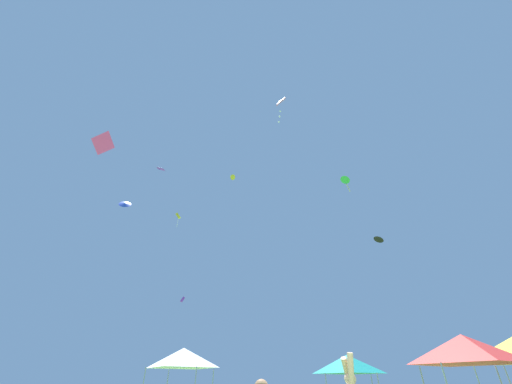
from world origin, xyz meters
TOP-DOWN VIEW (x-y plane):
  - canopy_tent_white at (-8.74, 12.64)m, footprint 3.24×3.24m
  - canopy_tent_teal at (0.64, 13.47)m, footprint 2.83×2.83m
  - canopy_tent_red at (4.35, 6.95)m, footprint 2.97×2.97m
  - kite_purple_diamond at (-16.70, 18.92)m, footprint 1.38×1.32m
  - kite_green_delta at (2.44, 13.91)m, footprint 0.97×0.98m
  - kite_blue_delta at (-17.06, 14.90)m, footprint 1.28×1.10m
  - kite_yellow_box at (-16.75, 24.85)m, footprint 0.72×0.50m
  - kite_magenta_diamond at (-12.43, 5.52)m, footprint 1.65×1.62m
  - kite_pink_diamond at (-2.28, 14.57)m, footprint 1.50×1.50m
  - kite_black_delta at (4.02, 14.68)m, footprint 0.86×0.88m
  - kite_yellow_delta at (-10.57, 27.15)m, footprint 0.84×0.90m
  - kite_purple_box at (-14.74, 24.86)m, footprint 0.51×0.37m

SIDE VIEW (x-z plane):
  - canopy_tent_teal at x=0.64m, z-range 1.06..4.08m
  - canopy_tent_red at x=4.35m, z-range 1.11..4.29m
  - canopy_tent_white at x=-8.74m, z-range 1.21..4.67m
  - kite_purple_box at x=-14.74m, z-range 8.96..9.54m
  - kite_black_delta at x=4.02m, z-range 10.05..10.45m
  - kite_magenta_diamond at x=-12.43m, z-range 13.72..14.32m
  - kite_green_delta at x=2.44m, z-range 14.26..15.71m
  - kite_blue_delta at x=-17.06m, z-range 15.14..16.12m
  - kite_yellow_box at x=-16.75m, z-range 18.54..20.31m
  - kite_purple_diamond at x=-16.70m, z-range 22.22..22.84m
  - kite_pink_diamond at x=-2.28m, z-range 23.96..27.19m
  - kite_yellow_delta at x=-10.57m, z-range 25.80..26.53m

